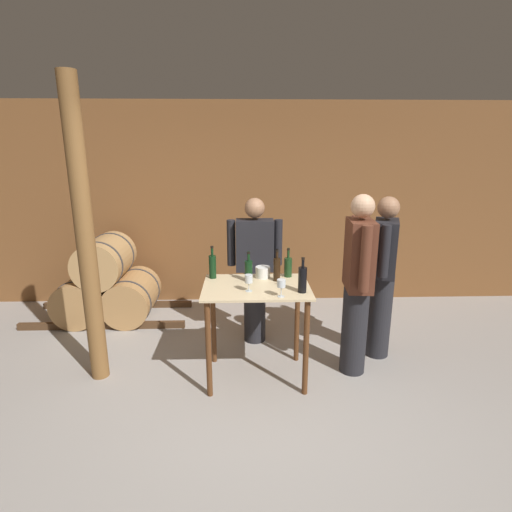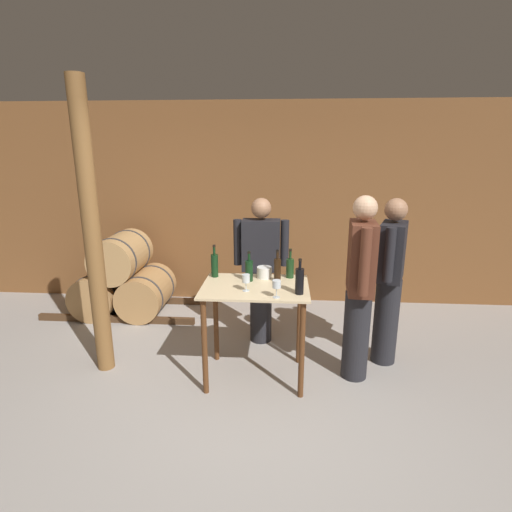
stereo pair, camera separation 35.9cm
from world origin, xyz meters
TOP-DOWN VIEW (x-y plane):
  - ground_plane at (0.00, 0.00)m, footprint 14.00×14.00m
  - back_wall at (0.00, 2.54)m, footprint 8.40×0.05m
  - barrel_rack at (-1.94, 1.92)m, footprint 1.98×0.82m
  - tasting_table at (-0.11, 0.50)m, footprint 0.96×0.70m
  - wooden_post at (-1.60, 0.55)m, footprint 0.16×0.16m
  - wine_bottle_far_left at (-0.52, 0.74)m, footprint 0.07×0.07m
  - wine_bottle_left at (-0.18, 0.63)m, footprint 0.07×0.07m
  - wine_bottle_center at (0.08, 0.64)m, footprint 0.06×0.06m
  - wine_bottle_right at (0.20, 0.76)m, footprint 0.07×0.07m
  - wine_bottle_far_right at (0.27, 0.32)m, footprint 0.07×0.07m
  - wine_glass_near_left at (-0.18, 0.36)m, footprint 0.07×0.07m
  - wine_glass_near_center at (0.08, 0.22)m, footprint 0.07×0.07m
  - ice_bucket at (-0.04, 0.74)m, footprint 0.14×0.14m
  - person_host at (0.82, 0.57)m, footprint 0.25×0.59m
  - person_visitor_with_scarf at (1.17, 0.88)m, footprint 0.34×0.56m
  - person_visitor_bearded at (-0.11, 1.26)m, footprint 0.59×0.24m

SIDE VIEW (x-z plane):
  - ground_plane at x=0.00m, z-range 0.00..0.00m
  - barrel_rack at x=-1.94m, z-range -0.10..0.97m
  - tasting_table at x=-0.11m, z-range 0.26..1.17m
  - person_visitor_bearded at x=-0.11m, z-range 0.04..1.65m
  - person_visitor_with_scarf at x=1.17m, z-range 0.05..1.71m
  - person_host at x=0.82m, z-range 0.05..1.77m
  - ice_bucket at x=-0.04m, z-range 0.91..1.02m
  - wine_bottle_right at x=0.20m, z-range 0.87..1.15m
  - wine_bottle_left at x=-0.18m, z-range 0.88..1.16m
  - wine_glass_near_left at x=-0.18m, z-range 0.94..1.09m
  - wine_glass_near_center at x=0.08m, z-range 0.95..1.10m
  - wine_bottle_center at x=0.08m, z-range 0.88..1.18m
  - wine_bottle_far_right at x=0.27m, z-range 0.88..1.18m
  - wine_bottle_far_left at x=-0.52m, z-range 0.87..1.19m
  - back_wall at x=0.00m, z-range 0.00..2.70m
  - wooden_post at x=-1.60m, z-range 0.00..2.70m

